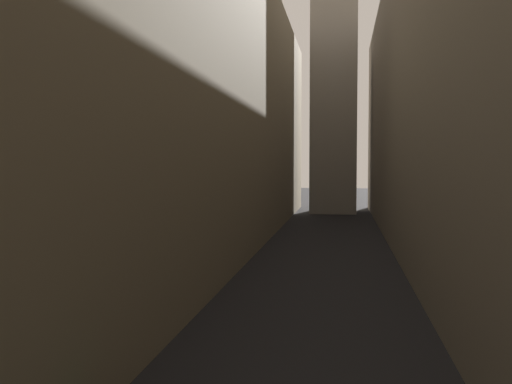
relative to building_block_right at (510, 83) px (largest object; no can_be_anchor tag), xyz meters
The scene contains 3 objects.
ground_plane 18.52m from the building_block_right, behind, with size 264.00×264.00×0.00m, color black.
building_block_left 24.19m from the building_block_right, behind, with size 11.28×108.00×25.49m, color gray.
building_block_right is the anchor object (origin of this frame).
Camera 1 is at (1.44, 6.38, 7.29)m, focal length 40.94 mm.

